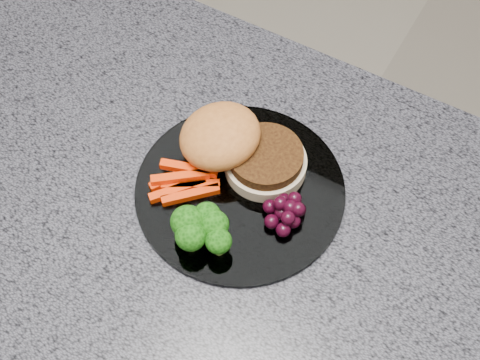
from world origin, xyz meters
name	(u,v)px	position (x,y,z in m)	size (l,w,h in m)	color
island_cabinet	(184,318)	(0.00, 0.00, 0.43)	(1.20, 0.60, 0.86)	#56331D
countertop	(159,191)	(0.00, 0.00, 0.88)	(1.20, 0.60, 0.04)	#52525D
plate	(240,190)	(0.10, 0.04, 0.90)	(0.26, 0.26, 0.01)	white
burger	(236,147)	(0.07, 0.08, 0.93)	(0.18, 0.13, 0.06)	#CCB490
carrot_sticks	(184,181)	(0.03, 0.01, 0.91)	(0.08, 0.08, 0.02)	#F33304
broccoli	(201,227)	(0.09, -0.04, 0.93)	(0.08, 0.07, 0.05)	olive
grape_bunch	(286,211)	(0.16, 0.03, 0.92)	(0.05, 0.05, 0.03)	black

